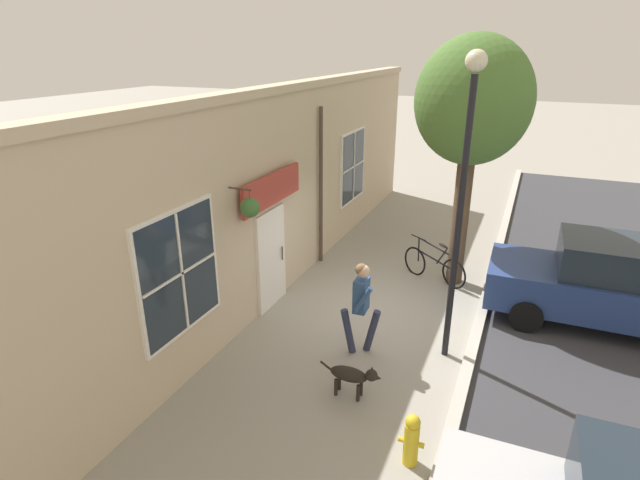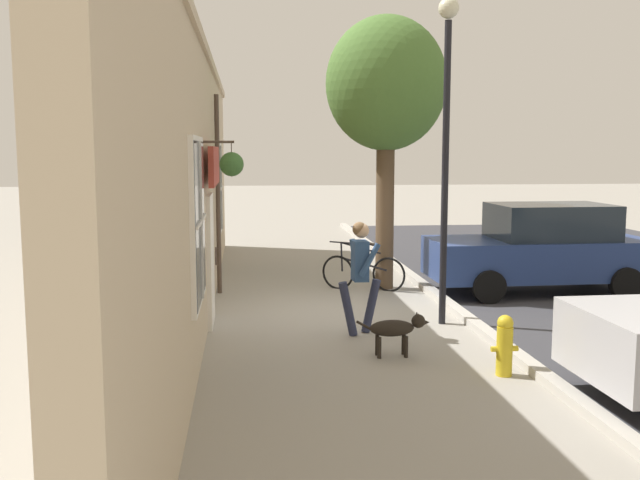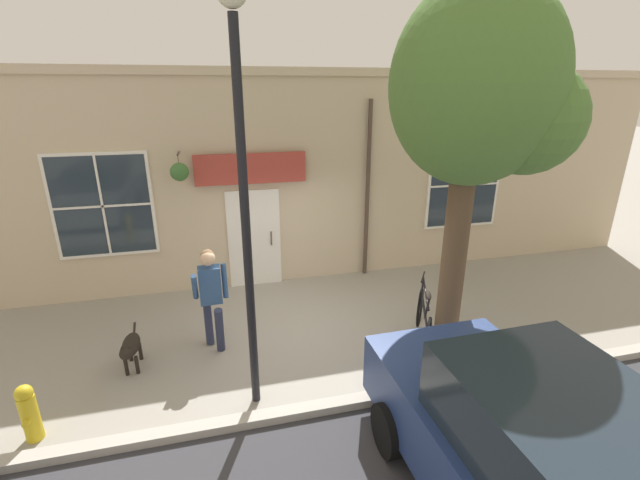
% 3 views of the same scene
% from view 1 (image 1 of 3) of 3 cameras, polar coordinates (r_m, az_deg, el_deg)
% --- Properties ---
extents(ground_plane, '(90.00, 90.00, 0.00)m').
position_cam_1_polar(ground_plane, '(10.50, 6.54, -8.24)').
color(ground_plane, gray).
extents(storefront_facade, '(0.95, 18.00, 4.44)m').
position_cam_1_polar(storefront_facade, '(10.46, -5.29, 5.01)').
color(storefront_facade, '#C6B293').
rests_on(storefront_facade, ground_plane).
extents(pedestrian_walking, '(0.69, 0.55, 1.73)m').
position_cam_1_polar(pedestrian_walking, '(8.75, 4.74, -6.82)').
color(pedestrian_walking, '#282D47').
rests_on(pedestrian_walking, ground_plane).
extents(dog_on_leash, '(1.02, 0.25, 0.61)m').
position_cam_1_polar(dog_on_leash, '(8.04, 3.74, -15.18)').
color(dog_on_leash, black).
rests_on(dog_on_leash, ground_plane).
extents(street_tree_by_curb, '(2.40, 2.39, 5.42)m').
position_cam_1_polar(street_tree_by_curb, '(11.14, 17.43, 14.30)').
color(street_tree_by_curb, brown).
rests_on(street_tree_by_curb, ground_plane).
extents(leaning_bicycle, '(1.59, 0.78, 1.01)m').
position_cam_1_polar(leaning_bicycle, '(11.92, 12.88, -2.84)').
color(leaning_bicycle, black).
rests_on(leaning_bicycle, ground_plane).
extents(parked_car_mid_block, '(4.33, 2.00, 1.75)m').
position_cam_1_polar(parked_car_mid_block, '(11.15, 30.15, -4.32)').
color(parked_car_mid_block, navy).
rests_on(parked_car_mid_block, ground_plane).
extents(street_lamp, '(0.32, 0.32, 5.12)m').
position_cam_1_polar(street_lamp, '(8.12, 16.15, 7.38)').
color(street_lamp, black).
rests_on(street_lamp, ground_plane).
extents(fire_hydrant, '(0.34, 0.20, 0.77)m').
position_cam_1_polar(fire_hydrant, '(7.09, 10.41, -21.46)').
color(fire_hydrant, gold).
rests_on(fire_hydrant, ground_plane).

